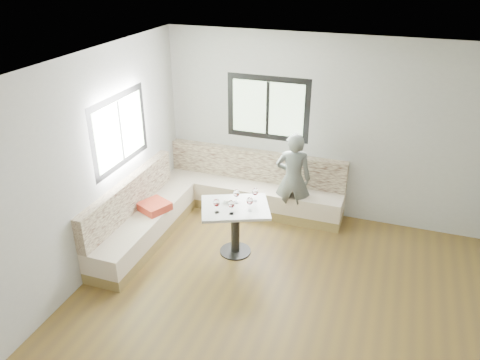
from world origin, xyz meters
name	(u,v)px	position (x,y,z in m)	size (l,w,h in m)	color
room	(278,204)	(-0.08, 0.08, 1.41)	(5.01, 5.01, 2.81)	brown
banquette	(207,203)	(-1.59, 1.63, 0.33)	(2.90, 2.80, 0.95)	olive
table	(235,218)	(-0.90, 1.01, 0.55)	(1.10, 0.99, 0.73)	black
person	(293,179)	(-0.36, 2.08, 0.73)	(0.53, 0.35, 1.46)	#5D645F
olive_ramekin	(228,200)	(-1.04, 1.09, 0.76)	(0.11, 0.11, 0.04)	white
wine_glass_a	(216,203)	(-1.07, 0.78, 0.87)	(0.09, 0.09, 0.20)	white
wine_glass_b	(231,204)	(-0.88, 0.81, 0.87)	(0.09, 0.09, 0.20)	white
wine_glass_c	(250,201)	(-0.68, 0.96, 0.87)	(0.09, 0.09, 0.20)	white
wine_glass_d	(236,194)	(-0.92, 1.11, 0.87)	(0.09, 0.09, 0.20)	white
wine_glass_e	(255,192)	(-0.69, 1.23, 0.87)	(0.09, 0.09, 0.20)	white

